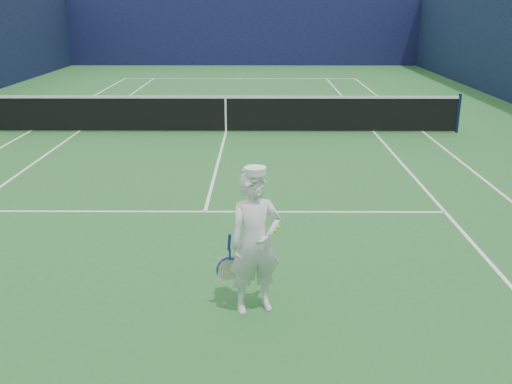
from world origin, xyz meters
TOP-DOWN VIEW (x-y plane):
  - ground at (0.00, 0.00)m, footprint 80.00×80.00m
  - court_markings at (0.00, 0.00)m, footprint 11.03×23.83m
  - windscreen_fence at (0.00, 0.00)m, footprint 20.12×36.12m
  - tennis_net at (0.00, 0.00)m, footprint 12.88×0.09m
  - tennis_player at (0.89, -9.65)m, footprint 0.83×0.57m

SIDE VIEW (x-z plane):
  - ground at x=0.00m, z-range 0.00..0.00m
  - court_markings at x=0.00m, z-range 0.00..0.01m
  - tennis_net at x=0.00m, z-range 0.02..1.09m
  - tennis_player at x=0.89m, z-range -0.02..1.70m
  - windscreen_fence at x=0.00m, z-range 0.00..4.00m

